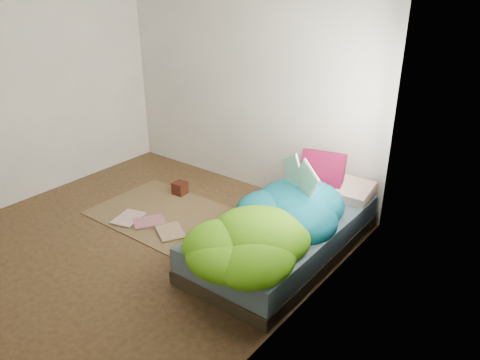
{
  "coord_description": "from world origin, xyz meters",
  "views": [
    {
      "loc": [
        3.18,
        -2.5,
        2.46
      ],
      "look_at": [
        0.68,
        0.75,
        0.59
      ],
      "focal_mm": 35.0,
      "sensor_mm": 36.0,
      "label": 1
    }
  ],
  "objects_px": {
    "bed": "(284,236)",
    "pillow_magenta": "(322,172)",
    "open_book": "(299,165)",
    "wooden_box": "(180,188)",
    "floor_book_a": "(119,216)",
    "floor_book_b": "(147,217)"
  },
  "relations": [
    {
      "from": "bed",
      "to": "floor_book_a",
      "type": "relative_size",
      "value": 5.91
    },
    {
      "from": "bed",
      "to": "open_book",
      "type": "relative_size",
      "value": 4.42
    },
    {
      "from": "open_book",
      "to": "wooden_box",
      "type": "bearing_deg",
      "value": -158.99
    },
    {
      "from": "bed",
      "to": "floor_book_a",
      "type": "bearing_deg",
      "value": -163.08
    },
    {
      "from": "bed",
      "to": "open_book",
      "type": "height_order",
      "value": "open_book"
    },
    {
      "from": "bed",
      "to": "wooden_box",
      "type": "bearing_deg",
      "value": 169.98
    },
    {
      "from": "bed",
      "to": "pillow_magenta",
      "type": "xyz_separation_m",
      "value": [
        -0.03,
        0.74,
        0.39
      ]
    },
    {
      "from": "open_book",
      "to": "floor_book_a",
      "type": "height_order",
      "value": "open_book"
    },
    {
      "from": "open_book",
      "to": "floor_book_a",
      "type": "relative_size",
      "value": 1.34
    },
    {
      "from": "wooden_box",
      "to": "floor_book_b",
      "type": "xyz_separation_m",
      "value": [
        0.13,
        -0.64,
        -0.06
      ]
    },
    {
      "from": "wooden_box",
      "to": "bed",
      "type": "bearing_deg",
      "value": -10.02
    },
    {
      "from": "open_book",
      "to": "floor_book_a",
      "type": "distance_m",
      "value": 2.06
    },
    {
      "from": "open_book",
      "to": "floor_book_a",
      "type": "xyz_separation_m",
      "value": [
        -1.75,
        -0.74,
        -0.79
      ]
    },
    {
      "from": "open_book",
      "to": "wooden_box",
      "type": "height_order",
      "value": "open_book"
    },
    {
      "from": "bed",
      "to": "wooden_box",
      "type": "relative_size",
      "value": 13.74
    },
    {
      "from": "bed",
      "to": "wooden_box",
      "type": "distance_m",
      "value": 1.65
    },
    {
      "from": "wooden_box",
      "to": "floor_book_a",
      "type": "height_order",
      "value": "wooden_box"
    },
    {
      "from": "bed",
      "to": "floor_book_a",
      "type": "xyz_separation_m",
      "value": [
        -1.75,
        -0.53,
        -0.14
      ]
    },
    {
      "from": "wooden_box",
      "to": "floor_book_b",
      "type": "bearing_deg",
      "value": -78.19
    },
    {
      "from": "bed",
      "to": "floor_book_b",
      "type": "bearing_deg",
      "value": -166.52
    },
    {
      "from": "pillow_magenta",
      "to": "wooden_box",
      "type": "distance_m",
      "value": 1.73
    },
    {
      "from": "open_book",
      "to": "bed",
      "type": "bearing_deg",
      "value": -67.33
    }
  ]
}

